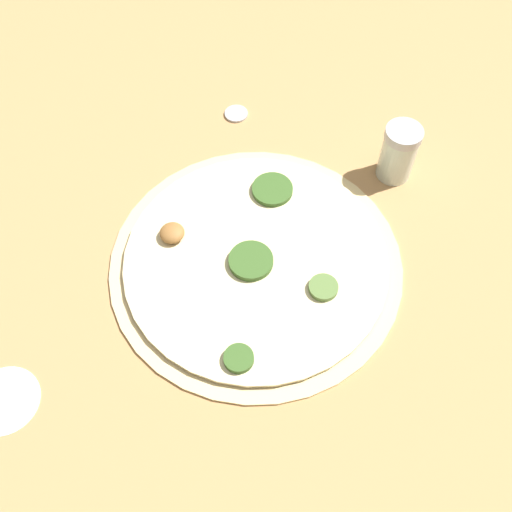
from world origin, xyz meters
name	(u,v)px	position (x,y,z in m)	size (l,w,h in m)	color
ground_plane	(256,264)	(0.00, 0.00, 0.00)	(3.00, 3.00, 0.00)	tan
pizza	(256,261)	(0.00, 0.00, 0.01)	(0.35, 0.35, 0.03)	beige
spice_jar	(398,153)	(-0.15, 0.17, 0.04)	(0.05, 0.05, 0.08)	silver
loose_cap	(236,113)	(-0.25, -0.04, 0.00)	(0.03, 0.03, 0.01)	#B2B2B7
flour_patch	(4,400)	(0.19, -0.25, 0.00)	(0.08, 0.08, 0.00)	white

